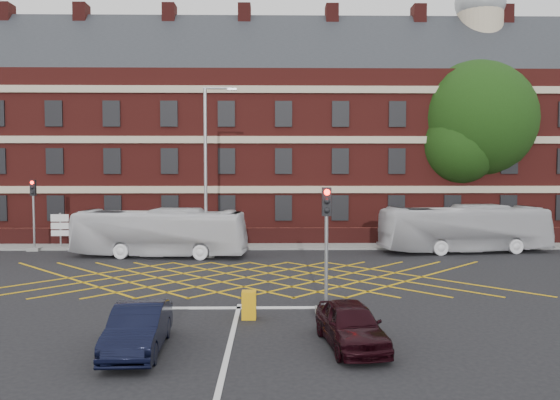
{
  "coord_description": "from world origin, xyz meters",
  "views": [
    {
      "loc": [
        1.17,
        -22.46,
        4.84
      ],
      "look_at": [
        1.53,
        1.5,
        3.54
      ],
      "focal_mm": 35.0,
      "sensor_mm": 36.0,
      "label": 1
    }
  ],
  "objects_px": {
    "traffic_light_near": "(326,262)",
    "direction_signs": "(60,226)",
    "traffic_light_far": "(34,222)",
    "car_maroon": "(351,324)",
    "car_navy": "(138,328)",
    "street_lamp": "(207,198)",
    "deciduous_tree": "(475,128)",
    "bus_right": "(465,229)",
    "utility_cabinet": "(249,305)",
    "bus_left": "(160,233)"
  },
  "relations": [
    {
      "from": "street_lamp",
      "to": "traffic_light_near",
      "type": "bearing_deg",
      "value": -66.17
    },
    {
      "from": "traffic_light_near",
      "to": "street_lamp",
      "type": "xyz_separation_m",
      "value": [
        -5.46,
        12.37,
        1.53
      ]
    },
    {
      "from": "car_maroon",
      "to": "car_navy",
      "type": "bearing_deg",
      "value": 175.64
    },
    {
      "from": "traffic_light_far",
      "to": "direction_signs",
      "type": "xyz_separation_m",
      "value": [
        1.15,
        1.04,
        -0.39
      ]
    },
    {
      "from": "bus_left",
      "to": "traffic_light_near",
      "type": "distance_m",
      "value": 14.85
    },
    {
      "from": "bus_left",
      "to": "car_maroon",
      "type": "bearing_deg",
      "value": -145.58
    },
    {
      "from": "bus_right",
      "to": "car_maroon",
      "type": "distance_m",
      "value": 19.55
    },
    {
      "from": "bus_left",
      "to": "traffic_light_far",
      "type": "distance_m",
      "value": 8.38
    },
    {
      "from": "bus_right",
      "to": "car_maroon",
      "type": "height_order",
      "value": "bus_right"
    },
    {
      "from": "deciduous_tree",
      "to": "traffic_light_far",
      "type": "relative_size",
      "value": 3.01
    },
    {
      "from": "bus_right",
      "to": "traffic_light_far",
      "type": "height_order",
      "value": "traffic_light_far"
    },
    {
      "from": "traffic_light_near",
      "to": "direction_signs",
      "type": "height_order",
      "value": "traffic_light_near"
    },
    {
      "from": "car_navy",
      "to": "direction_signs",
      "type": "height_order",
      "value": "direction_signs"
    },
    {
      "from": "deciduous_tree",
      "to": "car_maroon",
      "type": "bearing_deg",
      "value": -116.85
    },
    {
      "from": "car_navy",
      "to": "traffic_light_near",
      "type": "height_order",
      "value": "traffic_light_near"
    },
    {
      "from": "traffic_light_near",
      "to": "traffic_light_far",
      "type": "bearing_deg",
      "value": 137.58
    },
    {
      "from": "street_lamp",
      "to": "utility_cabinet",
      "type": "bearing_deg",
      "value": -77.42
    },
    {
      "from": "deciduous_tree",
      "to": "street_lamp",
      "type": "height_order",
      "value": "deciduous_tree"
    },
    {
      "from": "bus_left",
      "to": "traffic_light_far",
      "type": "height_order",
      "value": "traffic_light_far"
    },
    {
      "from": "car_navy",
      "to": "car_maroon",
      "type": "relative_size",
      "value": 1.05
    },
    {
      "from": "deciduous_tree",
      "to": "street_lamp",
      "type": "relative_size",
      "value": 1.36
    },
    {
      "from": "car_maroon",
      "to": "bus_right",
      "type": "bearing_deg",
      "value": 54.27
    },
    {
      "from": "bus_right",
      "to": "street_lamp",
      "type": "bearing_deg",
      "value": 88.63
    },
    {
      "from": "bus_left",
      "to": "street_lamp",
      "type": "xyz_separation_m",
      "value": [
        2.67,
        -0.06,
        1.94
      ]
    },
    {
      "from": "bus_right",
      "to": "deciduous_tree",
      "type": "distance_m",
      "value": 10.91
    },
    {
      "from": "traffic_light_far",
      "to": "utility_cabinet",
      "type": "height_order",
      "value": "traffic_light_far"
    },
    {
      "from": "car_navy",
      "to": "direction_signs",
      "type": "distance_m",
      "value": 21.78
    },
    {
      "from": "utility_cabinet",
      "to": "car_navy",
      "type": "bearing_deg",
      "value": -131.76
    },
    {
      "from": "utility_cabinet",
      "to": "traffic_light_near",
      "type": "bearing_deg",
      "value": 12.16
    },
    {
      "from": "bus_right",
      "to": "direction_signs",
      "type": "distance_m",
      "value": 24.68
    },
    {
      "from": "street_lamp",
      "to": "direction_signs",
      "type": "relative_size",
      "value": 4.3
    },
    {
      "from": "deciduous_tree",
      "to": "traffic_light_far",
      "type": "height_order",
      "value": "deciduous_tree"
    },
    {
      "from": "bus_left",
      "to": "traffic_light_far",
      "type": "xyz_separation_m",
      "value": [
        -8.04,
        2.35,
        0.41
      ]
    },
    {
      "from": "traffic_light_far",
      "to": "direction_signs",
      "type": "distance_m",
      "value": 1.6
    },
    {
      "from": "utility_cabinet",
      "to": "bus_right",
      "type": "bearing_deg",
      "value": 49.72
    },
    {
      "from": "bus_left",
      "to": "traffic_light_near",
      "type": "bearing_deg",
      "value": -140.54
    },
    {
      "from": "bus_left",
      "to": "bus_right",
      "type": "relative_size",
      "value": 0.97
    },
    {
      "from": "direction_signs",
      "to": "bus_left",
      "type": "bearing_deg",
      "value": -26.21
    },
    {
      "from": "bus_left",
      "to": "direction_signs",
      "type": "distance_m",
      "value": 7.67
    },
    {
      "from": "traffic_light_near",
      "to": "deciduous_tree",
      "type": "bearing_deg",
      "value": 58.98
    },
    {
      "from": "traffic_light_near",
      "to": "street_lamp",
      "type": "relative_size",
      "value": 0.45
    },
    {
      "from": "traffic_light_far",
      "to": "utility_cabinet",
      "type": "xyz_separation_m",
      "value": [
        13.59,
        -15.33,
        -1.31
      ]
    },
    {
      "from": "utility_cabinet",
      "to": "car_maroon",
      "type": "bearing_deg",
      "value": -44.32
    },
    {
      "from": "car_navy",
      "to": "deciduous_tree",
      "type": "xyz_separation_m",
      "value": [
        18.5,
        25.51,
        7.34
      ]
    },
    {
      "from": "bus_right",
      "to": "traffic_light_far",
      "type": "bearing_deg",
      "value": 81.01
    },
    {
      "from": "deciduous_tree",
      "to": "direction_signs",
      "type": "relative_size",
      "value": 5.84
    },
    {
      "from": "traffic_light_far",
      "to": "street_lamp",
      "type": "xyz_separation_m",
      "value": [
        10.7,
        -2.41,
        1.53
      ]
    },
    {
      "from": "car_maroon",
      "to": "deciduous_tree",
      "type": "relative_size",
      "value": 0.28
    },
    {
      "from": "bus_left",
      "to": "utility_cabinet",
      "type": "height_order",
      "value": "bus_left"
    },
    {
      "from": "direction_signs",
      "to": "traffic_light_far",
      "type": "bearing_deg",
      "value": -138.04
    }
  ]
}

